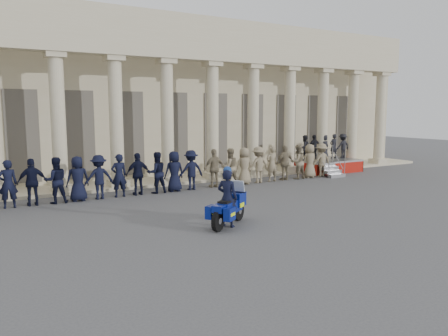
% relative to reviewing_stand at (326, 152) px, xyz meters
% --- Properties ---
extents(ground, '(90.00, 90.00, 0.00)m').
position_rel_reviewing_stand_xyz_m(ground, '(-11.70, -7.62, -1.21)').
color(ground, '#434346').
rests_on(ground, ground).
extents(building, '(40.00, 12.50, 9.00)m').
position_rel_reviewing_stand_xyz_m(building, '(-11.70, 7.12, 3.32)').
color(building, '#BEB08E').
rests_on(building, ground).
extents(officer_rank, '(22.59, 0.72, 1.90)m').
position_rel_reviewing_stand_xyz_m(officer_rank, '(-12.31, -1.52, -0.26)').
color(officer_rank, black).
rests_on(officer_rank, ground).
extents(reviewing_stand, '(4.07, 3.70, 2.28)m').
position_rel_reviewing_stand_xyz_m(reviewing_stand, '(0.00, 0.00, 0.00)').
color(reviewing_stand, gray).
rests_on(reviewing_stand, ground).
extents(motorcycle, '(1.92, 1.52, 1.42)m').
position_rel_reviewing_stand_xyz_m(motorcycle, '(-11.81, -8.05, -0.59)').
color(motorcycle, black).
rests_on(motorcycle, ground).
extents(rider, '(0.76, 0.83, 1.99)m').
position_rel_reviewing_stand_xyz_m(rider, '(-11.91, -8.12, -0.22)').
color(rider, black).
rests_on(rider, ground).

